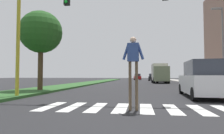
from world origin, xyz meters
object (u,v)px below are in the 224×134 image
object	(u,v)px
tree_mid	(41,33)
traffic_light_gantry	(66,12)
sedan_far_horizon	(137,77)
truck_box_delivery	(160,73)
suv_crossing	(204,80)
sedan_midblock	(162,78)
sedan_distant	(153,77)
pedestrian_performer	(133,61)
street_lamp_right	(222,39)

from	to	relation	value
tree_mid	traffic_light_gantry	world-z (taller)	traffic_light_gantry
sedan_far_horizon	truck_box_delivery	distance (m)	23.09
suv_crossing	truck_box_delivery	world-z (taller)	truck_box_delivery
suv_crossing	sedan_midblock	xyz separation A→B (m)	(0.23, 21.42, -0.16)
suv_crossing	sedan_far_horizon	distance (m)	43.74
traffic_light_gantry	sedan_far_horizon	xyz separation A→B (m)	(2.92, 45.52, -3.57)
sedan_distant	pedestrian_performer	bearing A→B (deg)	-94.64
sedan_midblock	sedan_far_horizon	world-z (taller)	sedan_far_horizon
tree_mid	truck_box_delivery	world-z (taller)	tree_mid
sedan_distant	sedan_midblock	bearing A→B (deg)	-86.96
tree_mid	pedestrian_performer	bearing A→B (deg)	-43.26
suv_crossing	sedan_distant	size ratio (longest dim) A/B	1.11
sedan_midblock	truck_box_delivery	distance (m)	1.17
street_lamp_right	pedestrian_performer	size ratio (longest dim) A/B	3.01
traffic_light_gantry	sedan_distant	distance (m)	37.24
tree_mid	traffic_light_gantry	size ratio (longest dim) A/B	0.65
traffic_light_gantry	truck_box_delivery	world-z (taller)	traffic_light_gantry
tree_mid	pedestrian_performer	world-z (taller)	tree_mid
traffic_light_gantry	truck_box_delivery	size ratio (longest dim) A/B	1.43
sedan_midblock	sedan_far_horizon	distance (m)	22.55
sedan_midblock	street_lamp_right	bearing A→B (deg)	-73.02
street_lamp_right	truck_box_delivery	bearing A→B (deg)	109.72
tree_mid	sedan_distant	world-z (taller)	tree_mid
sedan_far_horizon	suv_crossing	bearing A→B (deg)	-84.58
street_lamp_right	sedan_midblock	distance (m)	14.30
traffic_light_gantry	truck_box_delivery	bearing A→B (deg)	73.37
pedestrian_performer	sedan_distant	xyz separation A→B (m)	(3.16, 39.00, -0.90)
tree_mid	suv_crossing	xyz separation A→B (m)	(10.58, -2.05, -3.40)
tree_mid	sedan_midblock	size ratio (longest dim) A/B	1.25
sedan_distant	truck_box_delivery	xyz separation A→B (m)	(0.22, -13.71, 0.88)
suv_crossing	sedan_midblock	size ratio (longest dim) A/B	1.02
suv_crossing	sedan_far_horizon	bearing A→B (deg)	95.42
street_lamp_right	sedan_distant	xyz separation A→B (m)	(-4.72, 26.26, -3.84)
suv_crossing	sedan_midblock	bearing A→B (deg)	89.39
truck_box_delivery	sedan_far_horizon	bearing A→B (deg)	99.68
suv_crossing	truck_box_delivery	xyz separation A→B (m)	(-0.25, 20.80, 0.70)
pedestrian_performer	truck_box_delivery	xyz separation A→B (m)	(3.38, 25.29, -0.03)
street_lamp_right	sedan_distant	distance (m)	26.95
suv_crossing	sedan_far_horizon	xyz separation A→B (m)	(-4.13, 43.55, -0.15)
sedan_midblock	truck_box_delivery	bearing A→B (deg)	-127.60
traffic_light_gantry	sedan_midblock	world-z (taller)	traffic_light_gantry
traffic_light_gantry	pedestrian_performer	world-z (taller)	traffic_light_gantry
sedan_midblock	sedan_distant	bearing A→B (deg)	93.04
street_lamp_right	suv_crossing	size ratio (longest dim) A/B	1.60
street_lamp_right	tree_mid	bearing A→B (deg)	-157.32
tree_mid	street_lamp_right	world-z (taller)	street_lamp_right
sedan_midblock	sedan_far_horizon	size ratio (longest dim) A/B	0.99
traffic_light_gantry	sedan_distant	xyz separation A→B (m)	(6.58, 36.47, -3.60)
traffic_light_gantry	street_lamp_right	distance (m)	15.24
sedan_distant	truck_box_delivery	world-z (taller)	truck_box_delivery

